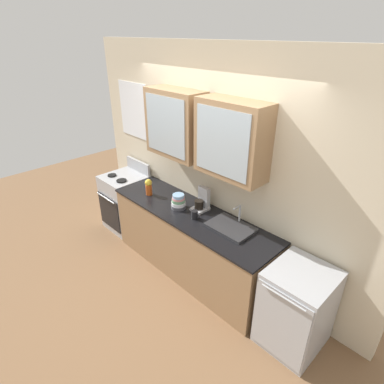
% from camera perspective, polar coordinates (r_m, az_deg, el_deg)
% --- Properties ---
extents(ground_plane, '(10.00, 10.00, 0.00)m').
position_cam_1_polar(ground_plane, '(4.37, -0.26, -13.76)').
color(ground_plane, brown).
extents(back_wall_unit, '(4.38, 0.43, 2.79)m').
position_cam_1_polar(back_wall_unit, '(3.79, 3.25, 6.32)').
color(back_wall_unit, beige).
rests_on(back_wall_unit, ground_plane).
extents(counter, '(2.36, 0.67, 0.89)m').
position_cam_1_polar(counter, '(4.10, -0.27, -9.06)').
color(counter, '#93704C').
rests_on(counter, ground_plane).
extents(stove_range, '(0.60, 0.66, 1.07)m').
position_cam_1_polar(stove_range, '(5.11, -11.92, -1.66)').
color(stove_range, '#ADAFB5').
rests_on(stove_range, ground_plane).
extents(sink_faucet, '(0.51, 0.36, 0.25)m').
position_cam_1_polar(sink_faucet, '(3.58, 7.10, -6.27)').
color(sink_faucet, '#2D2D30').
rests_on(sink_faucet, counter).
extents(bowl_stack, '(0.19, 0.19, 0.19)m').
position_cam_1_polar(bowl_stack, '(3.91, -2.47, -1.80)').
color(bowl_stack, '#4C4C54').
rests_on(bowl_stack, counter).
extents(vase, '(0.09, 0.09, 0.22)m').
position_cam_1_polar(vase, '(4.25, -7.89, 0.99)').
color(vase, '#BF4C19').
rests_on(vase, counter).
extents(cup_near_sink, '(0.12, 0.08, 0.10)m').
position_cam_1_polar(cup_near_sink, '(3.70, 0.48, -4.16)').
color(cup_near_sink, black).
rests_on(cup_near_sink, counter).
extents(dishwasher, '(0.57, 0.65, 0.89)m').
position_cam_1_polar(dishwasher, '(3.44, 18.39, -19.41)').
color(dishwasher, '#ADAFB5').
rests_on(dishwasher, ground_plane).
extents(coffee_maker, '(0.17, 0.20, 0.29)m').
position_cam_1_polar(coffee_maker, '(3.87, 1.79, -1.73)').
color(coffee_maker, '#B7B7BC').
rests_on(coffee_maker, counter).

